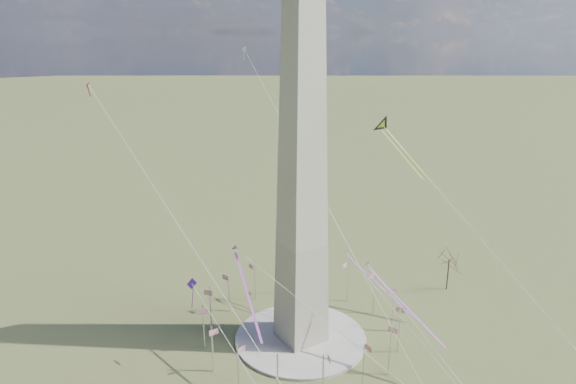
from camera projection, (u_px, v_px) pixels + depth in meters
ground at (301, 339)px, 140.84m from camera, size 2000.00×2000.00×0.00m
plaza at (301, 338)px, 140.72m from camera, size 36.00×36.00×0.80m
washington_monument at (302, 171)px, 126.57m from camera, size 15.56×15.56×100.00m
flagpole_ring at (301, 316)px, 138.68m from camera, size 54.40×54.40×13.00m
tree_near at (449, 258)px, 165.14m from camera, size 9.01×9.01×15.77m
kite_delta_black at (385, 128)px, 143.71m from camera, size 6.83×18.17×14.97m
kite_diamond_purple at (192, 287)px, 123.77m from camera, size 1.91×2.68×8.09m
kite_streamer_left at (393, 292)px, 125.45m from camera, size 7.90×22.23×15.68m
kite_streamer_mid at (243, 279)px, 123.77m from camera, size 5.73×22.01×15.25m
kite_streamer_right at (368, 274)px, 153.55m from camera, size 10.42×21.87×15.95m
kite_small_red at (88, 86)px, 132.26m from camera, size 1.30×1.90×4.02m
kite_small_white at (244, 50)px, 161.95m from camera, size 1.22×1.94×4.37m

